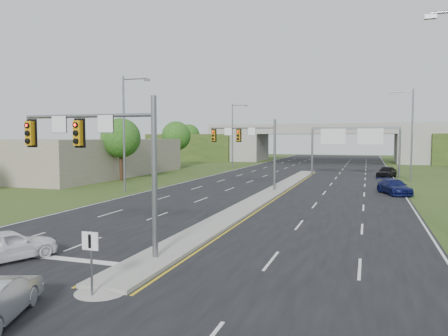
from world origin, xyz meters
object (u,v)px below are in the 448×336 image
object	(u,v)px
car_far_c	(387,172)
signal_mast_far	(252,143)
overpass	(326,145)
car_far_b	(394,187)
signal_mast_near	(106,150)
car_white	(8,245)
sign_gantry	(354,138)
keep_right_sign	(91,252)

from	to	relation	value
car_far_c	signal_mast_far	bearing A→B (deg)	-106.81
overpass	car_far_b	distance (m)	54.71
signal_mast_near	car_far_c	distance (m)	46.34
car_far_b	signal_mast_near	bearing A→B (deg)	-136.52
overpass	car_white	distance (m)	82.28
car_white	car_far_b	size ratio (longest dim) A/B	0.84
sign_gantry	signal_mast_far	bearing A→B (deg)	-114.11
keep_right_sign	car_far_b	size ratio (longest dim) A/B	0.46
sign_gantry	car_far_c	size ratio (longest dim) A/B	2.62
sign_gantry	car_far_b	bearing A→B (deg)	-77.06
signal_mast_far	overpass	size ratio (longest dim) A/B	0.09
signal_mast_near	overpass	distance (m)	80.11
car_far_b	car_far_c	distance (m)	17.70
signal_mast_near	car_far_b	world-z (taller)	signal_mast_near
signal_mast_far	car_far_b	bearing A→B (deg)	6.68
keep_right_sign	car_far_b	distance (m)	32.87
signal_mast_far	car_white	world-z (taller)	signal_mast_far
signal_mast_near	sign_gantry	bearing A→B (deg)	78.75
car_white	sign_gantry	bearing A→B (deg)	-80.64
signal_mast_far	car_far_c	distance (m)	23.67
signal_mast_near	car_far_c	world-z (taller)	signal_mast_near
signal_mast_far	keep_right_sign	xyz separation A→B (m)	(2.26, -29.45, -3.21)
overpass	car_white	size ratio (longest dim) A/B	20.08
signal_mast_near	overpass	size ratio (longest dim) A/B	0.09
overpass	car_far_c	world-z (taller)	overpass
car_far_b	car_far_c	world-z (taller)	car_far_c
signal_mast_near	keep_right_sign	size ratio (longest dim) A/B	3.18
sign_gantry	overpass	xyz separation A→B (m)	(-6.68, 35.08, -1.69)
signal_mast_far	sign_gantry	size ratio (longest dim) A/B	0.60
signal_mast_near	signal_mast_far	distance (m)	25.00
overpass	car_far_b	xyz separation A→B (m)	(10.92, -53.53, -2.85)
sign_gantry	keep_right_sign	bearing A→B (deg)	-97.70
overpass	car_white	world-z (taller)	overpass
signal_mast_near	car_white	world-z (taller)	signal_mast_near
sign_gantry	overpass	world-z (taller)	overpass
signal_mast_near	signal_mast_far	bearing A→B (deg)	90.00
sign_gantry	car_white	bearing A→B (deg)	-105.02
car_white	signal_mast_near	bearing A→B (deg)	-127.51
signal_mast_far	sign_gantry	xyz separation A→B (m)	(8.95, 19.99, 0.51)
signal_mast_near	car_white	bearing A→B (deg)	-151.89
keep_right_sign	overpass	bearing A→B (deg)	90.00
signal_mast_far	overpass	distance (m)	55.13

